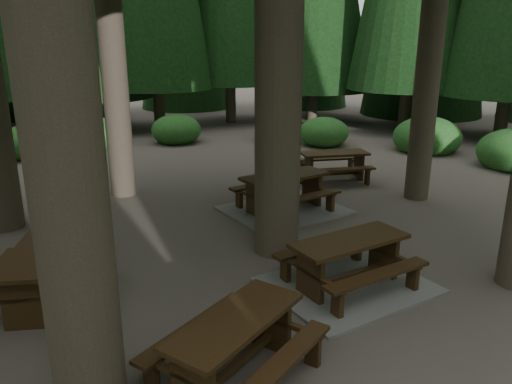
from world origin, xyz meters
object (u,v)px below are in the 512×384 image
object	(u,v)px
picnic_table_a	(348,270)
picnic_table_d	(334,162)
picnic_table_b	(39,268)
picnic_table_e	(235,339)
picnic_table_c	(284,198)

from	to	relation	value
picnic_table_a	picnic_table_d	xyz separation A→B (m)	(3.04, 5.81, 0.24)
picnic_table_b	picnic_table_e	size ratio (longest dim) A/B	0.94
picnic_table_a	picnic_table_b	size ratio (longest dim) A/B	1.25
picnic_table_b	picnic_table_e	distance (m)	3.60
picnic_table_d	picnic_table_b	bearing A→B (deg)	-140.05
picnic_table_c	picnic_table_e	bearing A→B (deg)	-131.61
picnic_table_d	picnic_table_e	bearing A→B (deg)	-117.17
picnic_table_b	picnic_table_c	bearing A→B (deg)	-50.37
picnic_table_c	picnic_table_d	xyz separation A→B (m)	(2.46, 1.98, 0.22)
picnic_table_d	picnic_table_c	bearing A→B (deg)	-131.42
picnic_table_c	picnic_table_d	world-z (taller)	picnic_table_c
picnic_table_a	picnic_table_e	xyz separation A→B (m)	(-2.47, -1.54, 0.25)
picnic_table_a	picnic_table_b	bearing A→B (deg)	153.75
picnic_table_e	picnic_table_b	bearing A→B (deg)	93.20
picnic_table_a	picnic_table_c	bearing A→B (deg)	70.80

